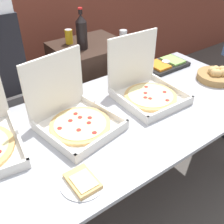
{
  "coord_description": "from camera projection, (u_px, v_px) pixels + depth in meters",
  "views": [
    {
      "loc": [
        -0.78,
        -1.06,
        1.84
      ],
      "look_at": [
        0.0,
        0.0,
        0.91
      ],
      "focal_mm": 42.0,
      "sensor_mm": 36.0,
      "label": 1
    }
  ],
  "objects": [
    {
      "name": "ground_plane",
      "position": [
        112.0,
        203.0,
        2.14
      ],
      "size": [
        16.0,
        16.0,
        0.0
      ],
      "primitive_type": "plane",
      "color": "#514C47"
    },
    {
      "name": "buffet_table",
      "position": [
        112.0,
        129.0,
        1.69
      ],
      "size": [
        2.27,
        0.99,
        0.86
      ],
      "color": "#A8AAB2",
      "rests_on": "ground_plane"
    },
    {
      "name": "pizza_box_near_right",
      "position": [
        74.0,
        115.0,
        1.54
      ],
      "size": [
        0.47,
        0.49,
        0.41
      ],
      "rotation": [
        0.0,
        0.0,
        0.17
      ],
      "color": "silver",
      "rests_on": "buffet_table"
    },
    {
      "name": "pizza_box_far_right",
      "position": [
        146.0,
        88.0,
        1.81
      ],
      "size": [
        0.42,
        0.43,
        0.41
      ],
      "rotation": [
        0.0,
        0.0,
        -0.02
      ],
      "color": "silver",
      "rests_on": "buffet_table"
    },
    {
      "name": "paper_plate_front_right",
      "position": [
        83.0,
        181.0,
        1.22
      ],
      "size": [
        0.21,
        0.21,
        0.03
      ],
      "color": "white",
      "rests_on": "buffet_table"
    },
    {
      "name": "veggie_tray",
      "position": [
        165.0,
        65.0,
        2.23
      ],
      "size": [
        0.38,
        0.23,
        0.05
      ],
      "color": "black",
      "rests_on": "buffet_table"
    },
    {
      "name": "bread_basket",
      "position": [
        216.0,
        75.0,
        2.04
      ],
      "size": [
        0.28,
        0.28,
        0.1
      ],
      "color": "#9E7542",
      "rests_on": "buffet_table"
    },
    {
      "name": "sideboard_podium",
      "position": [
        92.0,
        92.0,
        2.6
      ],
      "size": [
        0.63,
        0.54,
        1.0
      ],
      "color": "black",
      "rests_on": "ground_plane"
    },
    {
      "name": "soda_bottle",
      "position": [
        82.0,
        32.0,
        2.14
      ],
      "size": [
        0.09,
        0.09,
        0.33
      ],
      "color": "black",
      "rests_on": "sideboard_podium"
    },
    {
      "name": "soda_can_silver",
      "position": [
        123.0,
        37.0,
        2.27
      ],
      "size": [
        0.07,
        0.07,
        0.12
      ],
      "color": "silver",
      "rests_on": "sideboard_podium"
    },
    {
      "name": "soda_can_colored",
      "position": [
        69.0,
        37.0,
        2.29
      ],
      "size": [
        0.07,
        0.07,
        0.12
      ],
      "color": "gold",
      "rests_on": "sideboard_podium"
    }
  ]
}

